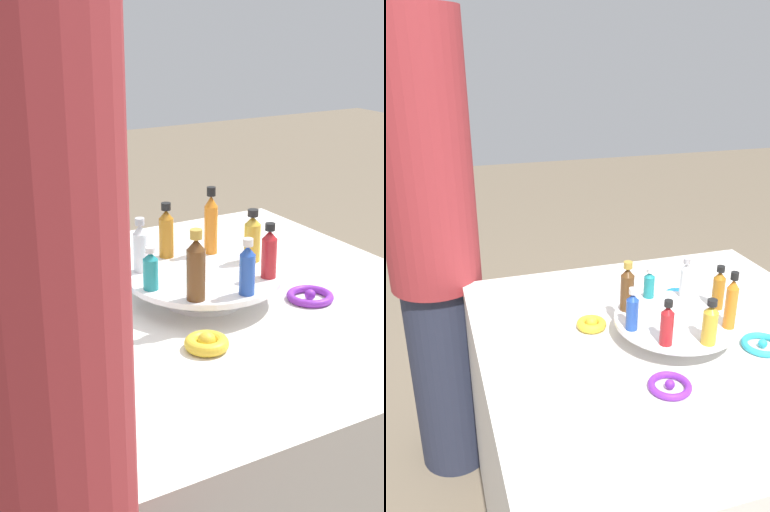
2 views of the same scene
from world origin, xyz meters
The scene contains 14 objects.
party_table centered at (0.00, 0.00, 0.39)m, with size 1.01×1.01×0.77m.
display_stand centered at (0.00, 0.00, 0.82)m, with size 0.32×0.32×0.06m.
bottle_amber centered at (-0.13, -0.02, 0.89)m, with size 0.03×0.03×0.12m.
bottle_clear centered at (-0.08, -0.10, 0.89)m, with size 0.03×0.03×0.11m.
bottle_teal centered at (0.02, -0.13, 0.87)m, with size 0.03×0.03×0.09m.
bottle_brown centered at (0.10, -0.08, 0.90)m, with size 0.04×0.04×0.14m.
bottle_blue centered at (0.13, 0.02, 0.88)m, with size 0.03×0.03×0.11m.
bottle_red centered at (0.08, 0.10, 0.89)m, with size 0.03×0.03×0.11m.
bottle_gold centered at (-0.02, 0.13, 0.89)m, with size 0.04×0.04×0.11m.
bottle_orange centered at (-0.10, 0.08, 0.90)m, with size 0.03×0.03×0.15m.
ribbon_bow_purple centered at (0.11, 0.19, 0.78)m, with size 0.10×0.10×0.02m.
ribbon_bow_teal centered at (-0.19, 0.11, 0.78)m, with size 0.11×0.11×0.02m.
ribbon_bow_blue centered at (-0.11, -0.19, 0.79)m, with size 0.08×0.08×0.03m.
ribbon_bow_gold centered at (0.19, -0.11, 0.79)m, with size 0.08×0.08×0.03m.
Camera 1 is at (1.17, -0.70, 1.37)m, focal length 50.00 mm.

